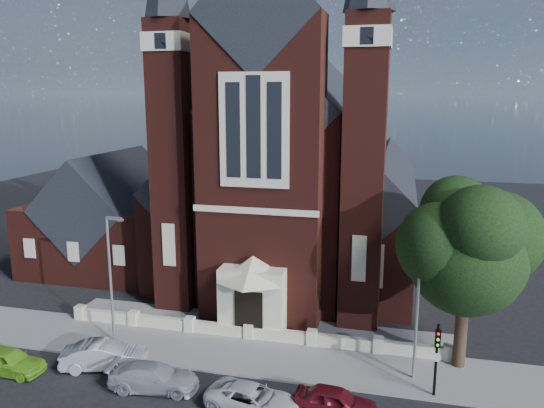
# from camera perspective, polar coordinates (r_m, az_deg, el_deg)

# --- Properties ---
(ground) EXTENTS (120.00, 120.00, 0.00)m
(ground) POSITION_cam_1_polar(r_m,az_deg,el_deg) (42.12, 0.81, -9.38)
(ground) COLOR black
(ground) RESTS_ON ground
(pavement_strip) EXTENTS (60.00, 5.00, 0.12)m
(pavement_strip) POSITION_cam_1_polar(r_m,az_deg,el_deg) (32.88, -3.49, -15.80)
(pavement_strip) COLOR gray
(pavement_strip) RESTS_ON ground
(forecourt_paving) EXTENTS (26.00, 3.00, 0.14)m
(forecourt_paving) POSITION_cam_1_polar(r_m,az_deg,el_deg) (36.32, -1.57, -12.98)
(forecourt_paving) COLOR gray
(forecourt_paving) RESTS_ON ground
(forecourt_wall) EXTENTS (24.00, 0.40, 0.90)m
(forecourt_wall) POSITION_cam_1_polar(r_m,az_deg,el_deg) (34.58, -2.47, -14.32)
(forecourt_wall) COLOR beige
(forecourt_wall) RESTS_ON ground
(church) EXTENTS (20.01, 34.90, 29.20)m
(church) POSITION_cam_1_polar(r_m,az_deg,el_deg) (47.58, 3.00, 3.28)
(church) COLOR #481A13
(church) RESTS_ON ground
(parish_hall) EXTENTS (12.00, 12.20, 10.24)m
(parish_hall) POSITION_cam_1_polar(r_m,az_deg,el_deg) (49.45, -16.73, -1.81)
(parish_hall) COLOR #481A13
(parish_hall) RESTS_ON ground
(street_tree) EXTENTS (6.40, 6.60, 10.70)m
(street_tree) POSITION_cam_1_polar(r_m,az_deg,el_deg) (30.37, 20.49, -4.75)
(street_tree) COLOR black
(street_tree) RESTS_ON ground
(street_lamp_left) EXTENTS (1.16, 0.22, 8.09)m
(street_lamp_left) POSITION_cam_1_polar(r_m,az_deg,el_deg) (33.72, -16.90, -7.09)
(street_lamp_left) COLOR gray
(street_lamp_left) RESTS_ON ground
(street_lamp_right) EXTENTS (1.16, 0.22, 8.09)m
(street_lamp_right) POSITION_cam_1_polar(r_m,az_deg,el_deg) (29.30, 15.58, -9.91)
(street_lamp_right) COLOR gray
(street_lamp_right) RESTS_ON ground
(traffic_signal) EXTENTS (0.28, 0.42, 4.00)m
(traffic_signal) POSITION_cam_1_polar(r_m,az_deg,el_deg) (28.72, 17.31, -14.87)
(traffic_signal) COLOR black
(traffic_signal) RESTS_ON ground
(car_lime_van) EXTENTS (4.22, 1.79, 1.42)m
(car_lime_van) POSITION_cam_1_polar(r_m,az_deg,el_deg) (33.90, -26.51, -14.86)
(car_lime_van) COLOR #78C427
(car_lime_van) RESTS_ON ground
(car_silver_a) EXTENTS (4.96, 3.00, 1.54)m
(car_silver_a) POSITION_cam_1_polar(r_m,az_deg,el_deg) (32.41, -17.60, -15.26)
(car_silver_a) COLOR #9A9BA1
(car_silver_a) RESTS_ON ground
(car_silver_b) EXTENTS (4.94, 2.45, 1.38)m
(car_silver_b) POSITION_cam_1_polar(r_m,az_deg,el_deg) (29.78, -12.60, -17.71)
(car_silver_b) COLOR #A3A5AB
(car_silver_b) RESTS_ON ground
(car_white_suv) EXTENTS (4.96, 2.97, 1.29)m
(car_white_suv) POSITION_cam_1_polar(r_m,az_deg,el_deg) (27.47, -2.14, -20.24)
(car_white_suv) COLOR silver
(car_white_suv) RESTS_ON ground
(car_dark_red) EXTENTS (4.15, 1.96, 1.37)m
(car_dark_red) POSITION_cam_1_polar(r_m,az_deg,el_deg) (27.39, 6.85, -20.34)
(car_dark_red) COLOR maroon
(car_dark_red) RESTS_ON ground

